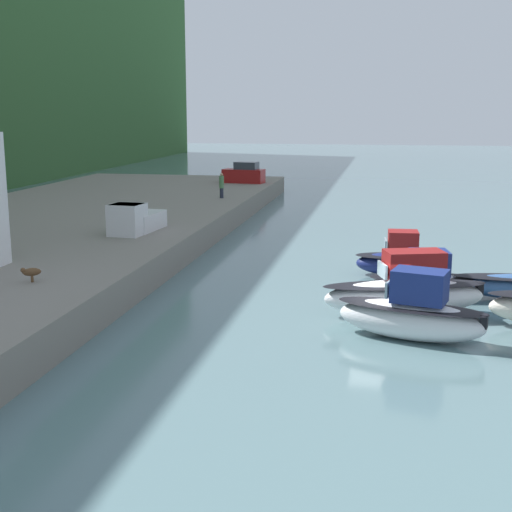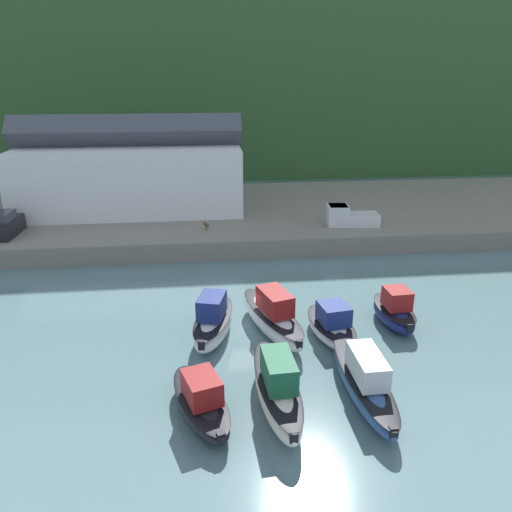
# 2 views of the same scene
# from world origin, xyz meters

# --- Properties ---
(ground_plane) EXTENTS (320.00, 320.00, 0.00)m
(ground_plane) POSITION_xyz_m (0.00, 0.00, 0.00)
(ground_plane) COLOR slate
(hillside_backdrop) EXTENTS (240.00, 50.99, 39.78)m
(hillside_backdrop) POSITION_xyz_m (0.00, 68.60, 19.89)
(hillside_backdrop) COLOR #335B2D
(hillside_backdrop) RESTS_ON ground_plane
(quay_promenade) EXTENTS (98.70, 22.37, 1.68)m
(quay_promenade) POSITION_xyz_m (0.00, 22.69, 0.84)
(quay_promenade) COLOR gray
(quay_promenade) RESTS_ON ground_plane
(harbor_clubhouse) EXTENTS (22.38, 9.81, 9.55)m
(harbor_clubhouse) POSITION_xyz_m (-9.50, 23.03, 5.24)
(harbor_clubhouse) COLOR white
(harbor_clubhouse) RESTS_ON quay_promenade
(moored_boat_0) EXTENTS (3.47, 6.38, 2.90)m
(moored_boat_0) POSITION_xyz_m (-2.01, -1.29, 1.08)
(moored_boat_0) COLOR white
(moored_boat_0) RESTS_ON ground_plane
(moored_boat_1) EXTENTS (4.08, 7.80, 2.94)m
(moored_boat_1) POSITION_xyz_m (1.61, -1.11, 1.10)
(moored_boat_1) COLOR white
(moored_boat_1) RESTS_ON ground_plane
(moored_boat_2) EXTENTS (3.04, 5.58, 2.32)m
(moored_boat_2) POSITION_xyz_m (5.08, -2.07, 0.83)
(moored_boat_2) COLOR white
(moored_boat_2) RESTS_ON ground_plane
(moored_boat_3) EXTENTS (2.25, 4.83, 2.53)m
(moored_boat_3) POSITION_xyz_m (9.45, -0.87, 0.92)
(moored_boat_3) COLOR navy
(moored_boat_3) RESTS_ON ground_plane
(moored_boat_4) EXTENTS (3.73, 6.20, 2.33)m
(moored_boat_4) POSITION_xyz_m (-2.80, -8.56, 0.84)
(moored_boat_4) COLOR black
(moored_boat_4) RESTS_ON ground_plane
(moored_boat_5) EXTENTS (2.25, 7.58, 2.98)m
(moored_boat_5) POSITION_xyz_m (0.82, -8.31, 1.11)
(moored_boat_5) COLOR white
(moored_boat_5) RESTS_ON ground_plane
(moored_boat_6) EXTENTS (1.97, 8.58, 2.53)m
(moored_boat_6) POSITION_xyz_m (5.24, -7.79, 0.92)
(moored_boat_6) COLOR #33568E
(moored_boat_6) RESTS_ON ground_plane
(parked_car_0) EXTENTS (1.98, 4.27, 2.16)m
(parked_car_0) POSITION_xyz_m (-19.48, 15.42, 2.60)
(parked_car_0) COLOR black
(parked_car_0) RESTS_ON quay_promenade
(pickup_truck_0) EXTENTS (4.88, 2.36, 1.90)m
(pickup_truck_0) POSITION_xyz_m (10.96, 15.18, 2.50)
(pickup_truck_0) COLOR silver
(pickup_truck_0) RESTS_ON quay_promenade
(dog_on_quay) EXTENTS (0.66, 0.84, 0.68)m
(dog_on_quay) POSITION_xyz_m (-2.14, 15.18, 2.14)
(dog_on_quay) COLOR brown
(dog_on_quay) RESTS_ON quay_promenade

